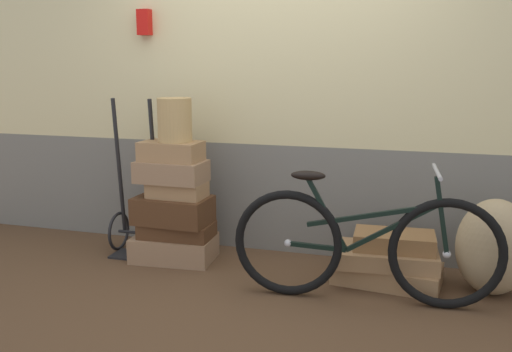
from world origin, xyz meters
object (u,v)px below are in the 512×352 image
object	(u,v)px
suitcase_4	(172,171)
suitcase_7	(386,256)
wicker_basket	(175,120)
suitcase_5	(171,151)
bicycle	(364,246)
suitcase_2	(173,210)
suitcase_3	(177,190)
burlap_sack	(494,247)
suitcase_6	(387,273)
suitcase_1	(177,230)
suitcase_0	(174,248)
luggage_trolley	(138,219)
suitcase_8	(394,241)

from	to	relation	value
suitcase_4	suitcase_7	bearing A→B (deg)	0.79
suitcase_4	wicker_basket	world-z (taller)	wicker_basket
suitcase_5	bicycle	xyz separation A→B (m)	(1.48, -0.36, -0.48)
suitcase_2	suitcase_3	bearing A→B (deg)	7.98
bicycle	suitcase_4	bearing A→B (deg)	166.52
suitcase_3	suitcase_7	distance (m)	1.59
suitcase_4	burlap_sack	xyz separation A→B (m)	(2.28, 0.01, -0.38)
suitcase_2	suitcase_6	distance (m)	1.64
suitcase_3	suitcase_7	world-z (taller)	suitcase_3
suitcase_1	suitcase_7	xyz separation A→B (m)	(1.56, -0.01, -0.05)
suitcase_0	bicycle	xyz separation A→B (m)	(1.48, -0.37, 0.28)
suitcase_0	luggage_trolley	distance (m)	0.39
suitcase_6	luggage_trolley	size ratio (longest dim) A/B	0.58
suitcase_2	suitcase_7	xyz separation A→B (m)	(1.59, 0.00, -0.21)
suitcase_3	suitcase_4	size ratio (longest dim) A/B	0.83
suitcase_2	burlap_sack	distance (m)	2.27
suitcase_8	suitcase_2	bearing A→B (deg)	177.39
suitcase_0	burlap_sack	world-z (taller)	burlap_sack
suitcase_8	suitcase_1	bearing A→B (deg)	177.12
burlap_sack	bicycle	world-z (taller)	bicycle
suitcase_0	suitcase_1	size ratio (longest dim) A/B	1.12
suitcase_2	bicycle	size ratio (longest dim) A/B	0.33
wicker_basket	burlap_sack	world-z (taller)	wicker_basket
suitcase_0	suitcase_3	size ratio (longest dim) A/B	1.45
suitcase_0	wicker_basket	distance (m)	0.99
suitcase_8	luggage_trolley	xyz separation A→B (m)	(-1.99, 0.08, -0.03)
suitcase_1	wicker_basket	xyz separation A→B (m)	(-0.00, 0.02, 0.84)
suitcase_1	luggage_trolley	xyz separation A→B (m)	(-0.37, 0.08, 0.03)
wicker_basket	bicycle	size ratio (longest dim) A/B	0.19
suitcase_3	suitcase_5	xyz separation A→B (m)	(-0.05, 0.01, 0.29)
wicker_basket	suitcase_0	bearing A→B (deg)	-172.17
suitcase_3	suitcase_8	xyz separation A→B (m)	(1.60, 0.01, -0.25)
suitcase_7	suitcase_2	bearing A→B (deg)	176.16
suitcase_8	luggage_trolley	distance (m)	1.99
suitcase_1	luggage_trolley	bearing A→B (deg)	166.06
wicker_basket	luggage_trolley	world-z (taller)	wicker_basket
suitcase_5	suitcase_3	bearing A→B (deg)	-14.65
suitcase_3	suitcase_5	size ratio (longest dim) A/B	0.94
suitcase_0	suitcase_4	size ratio (longest dim) A/B	1.21
suitcase_5	suitcase_8	xyz separation A→B (m)	(1.65, -0.01, -0.54)
suitcase_2	wicker_basket	size ratio (longest dim) A/B	1.74
suitcase_0	bicycle	bearing A→B (deg)	-18.22
suitcase_4	burlap_sack	bearing A→B (deg)	1.30
suitcase_7	suitcase_0	bearing A→B (deg)	175.49
suitcase_6	suitcase_4	bearing A→B (deg)	-173.18
suitcase_7	burlap_sack	bearing A→B (deg)	-2.45
suitcase_5	wicker_basket	world-z (taller)	wicker_basket
suitcase_4	bicycle	xyz separation A→B (m)	(1.48, -0.36, -0.33)
suitcase_3	burlap_sack	distance (m)	2.25
suitcase_6	suitcase_8	xyz separation A→B (m)	(0.04, -0.00, 0.24)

